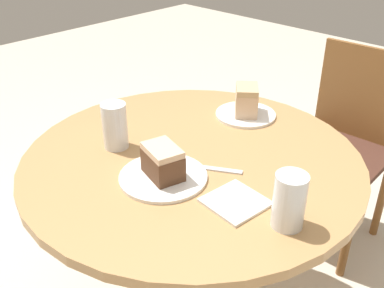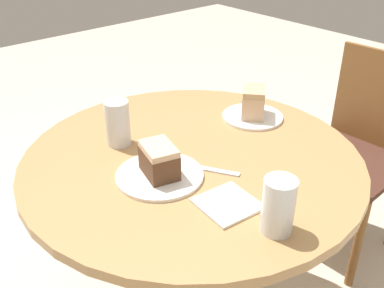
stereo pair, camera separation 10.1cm
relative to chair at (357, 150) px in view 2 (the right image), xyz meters
The scene contains 10 objects.
table 0.89m from the chair, 95.70° to the right, with size 1.04×1.04×0.76m.
chair is the anchor object (origin of this frame).
plate_near 1.07m from the chair, 93.29° to the right, with size 0.25×0.25×0.01m.
plate_far 0.63m from the chair, 104.52° to the right, with size 0.21×0.21×0.01m.
cake_slice_near 1.08m from the chair, 93.29° to the right, with size 0.13×0.11×0.09m.
cake_slice_far 0.66m from the chair, 104.52° to the right, with size 0.13×0.13×0.10m.
glass_lemonade 1.10m from the chair, 106.48° to the right, with size 0.08×0.08×0.15m.
glass_water 1.06m from the chair, 72.39° to the right, with size 0.08×0.08×0.14m.
napkin_stack 1.03m from the chair, 80.66° to the right, with size 0.16×0.16×0.01m.
fork 0.94m from the chair, 89.20° to the right, with size 0.16×0.10×0.00m.
Camera 2 is at (0.89, -0.77, 1.47)m, focal length 42.00 mm.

